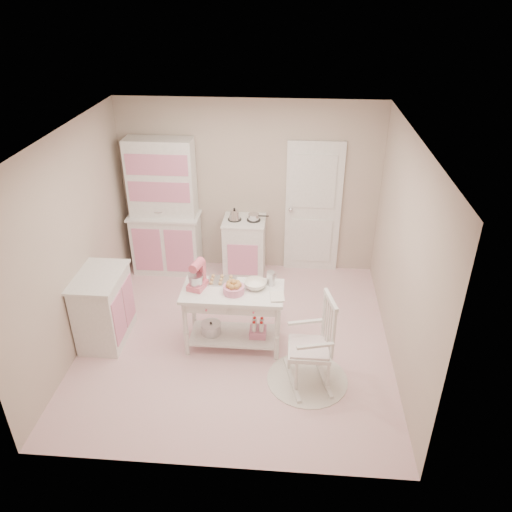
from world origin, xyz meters
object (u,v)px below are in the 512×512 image
(base_cabinet, at_px, (104,307))
(rocking_chair, at_px, (310,342))
(hutch, at_px, (164,208))
(bread_basket, at_px, (234,289))
(work_table, at_px, (233,318))
(stand_mixer, at_px, (197,275))
(stove, at_px, (244,247))

(base_cabinet, relative_size, rocking_chair, 0.84)
(hutch, relative_size, base_cabinet, 2.26)
(rocking_chair, height_order, bread_basket, rocking_chair)
(work_table, distance_m, stand_mixer, 0.71)
(rocking_chair, xyz_separation_m, bread_basket, (-0.89, 0.52, 0.30))
(hutch, xyz_separation_m, bread_basket, (1.25, -1.80, -0.19))
(rocking_chair, bearing_deg, hutch, 118.58)
(hutch, height_order, work_table, hutch)
(stand_mixer, bearing_deg, stove, 92.54)
(hutch, distance_m, stand_mixer, 1.92)
(rocking_chair, bearing_deg, base_cabinet, 153.03)
(rocking_chair, bearing_deg, stove, 98.42)
(stove, bearing_deg, hutch, 177.61)
(hutch, relative_size, work_table, 1.73)
(base_cabinet, distance_m, stand_mixer, 1.29)
(base_cabinet, distance_m, work_table, 1.61)
(hutch, height_order, stand_mixer, hutch)
(rocking_chair, height_order, stand_mixer, stand_mixer)
(hutch, relative_size, rocking_chair, 1.89)
(hutch, xyz_separation_m, rocking_chair, (2.14, -2.32, -0.49))
(stand_mixer, bearing_deg, base_cabinet, -163.91)
(stand_mixer, bearing_deg, bread_basket, 6.42)
(hutch, distance_m, bread_basket, 2.21)
(base_cabinet, xyz_separation_m, bread_basket, (1.63, -0.06, 0.39))
(base_cabinet, distance_m, rocking_chair, 2.58)
(rocking_chair, distance_m, work_table, 1.08)
(stove, height_order, rocking_chair, rocking_chair)
(rocking_chair, bearing_deg, bread_basket, 135.59)
(bread_basket, bearing_deg, rocking_chair, -30.34)
(stove, relative_size, work_table, 0.77)
(rocking_chair, relative_size, stand_mixer, 3.24)
(base_cabinet, bearing_deg, stove, 47.13)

